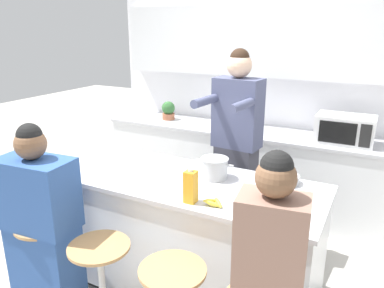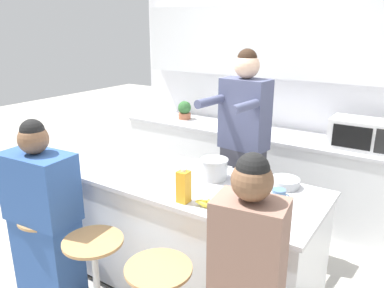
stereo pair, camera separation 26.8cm
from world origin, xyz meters
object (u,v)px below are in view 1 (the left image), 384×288
at_px(coffee_cup_near, 283,192).
at_px(banana_bunch, 214,202).
at_px(bar_stool_leftmost, 48,261).
at_px(microwave, 345,129).
at_px(person_cooking, 236,154).
at_px(potted_plant, 168,110).
at_px(person_wrapped_blanket, 42,229).
at_px(cooking_pot, 214,168).
at_px(bar_stool_center_left, 102,286).
at_px(juice_carton, 191,187).
at_px(fruit_bowl, 285,179).
at_px(kitchen_island, 187,236).

height_order(coffee_cup_near, banana_bunch, coffee_cup_near).
xyz_separation_m(bar_stool_leftmost, microwave, (1.67, 2.17, 0.66)).
relative_size(bar_stool_leftmost, coffee_cup_near, 5.77).
bearing_deg(coffee_cup_near, person_cooking, 130.15).
bearing_deg(person_cooking, potted_plant, 150.10).
height_order(person_cooking, person_wrapped_blanket, person_cooking).
bearing_deg(microwave, cooking_pot, -117.20).
distance_m(banana_bunch, microwave, 1.90).
distance_m(banana_bunch, potted_plant, 2.35).
relative_size(person_cooking, person_wrapped_blanket, 1.29).
bearing_deg(banana_bunch, bar_stool_center_left, -146.92).
distance_m(coffee_cup_near, microwave, 1.53).
height_order(cooking_pot, potted_plant, potted_plant).
distance_m(bar_stool_center_left, banana_bunch, 0.91).
relative_size(person_cooking, banana_bunch, 12.74).
xyz_separation_m(person_cooking, juice_carton, (0.10, -1.03, 0.11)).
xyz_separation_m(bar_stool_leftmost, bar_stool_center_left, (0.52, -0.03, 0.00)).
bearing_deg(potted_plant, fruit_bowl, -36.91).
relative_size(kitchen_island, coffee_cup_near, 16.66).
xyz_separation_m(fruit_bowl, banana_bunch, (-0.30, -0.55, -0.01)).
bearing_deg(juice_carton, person_cooking, 95.34).
height_order(banana_bunch, juice_carton, juice_carton).
bearing_deg(person_wrapped_blanket, banana_bunch, 14.35).
relative_size(bar_stool_leftmost, juice_carton, 3.05).
bearing_deg(cooking_pot, person_cooking, 96.25).
bearing_deg(juice_carton, cooking_pot, 94.04).
relative_size(coffee_cup_near, potted_plant, 0.54).
distance_m(person_cooking, cooking_pot, 0.61).
xyz_separation_m(coffee_cup_near, potted_plant, (-1.79, 1.56, 0.05)).
xyz_separation_m(fruit_bowl, potted_plant, (-1.74, 1.31, 0.07)).
xyz_separation_m(bar_stool_center_left, person_cooking, (0.35, 1.40, 0.53)).
height_order(kitchen_island, microwave, microwave).
relative_size(bar_stool_leftmost, potted_plant, 3.10).
bearing_deg(cooking_pot, fruit_bowl, 17.15).
xyz_separation_m(bar_stool_center_left, cooking_pot, (0.42, 0.79, 0.61)).
bearing_deg(coffee_cup_near, bar_stool_leftmost, -155.77).
bearing_deg(potted_plant, banana_bunch, -52.19).
distance_m(person_cooking, fruit_bowl, 0.71).
height_order(bar_stool_leftmost, person_wrapped_blanket, person_wrapped_blanket).
bearing_deg(fruit_bowl, coffee_cup_near, -77.69).
relative_size(person_cooking, coffee_cup_near, 15.38).
bearing_deg(juice_carton, bar_stool_leftmost, -160.90).
bearing_deg(banana_bunch, person_cooking, 103.60).
bearing_deg(potted_plant, cooking_pot, -48.98).
relative_size(person_wrapped_blanket, fruit_bowl, 6.86).
relative_size(person_wrapped_blanket, juice_carton, 6.30).
relative_size(banana_bunch, potted_plant, 0.65).
bearing_deg(kitchen_island, coffee_cup_near, 2.25).
xyz_separation_m(kitchen_island, person_cooking, (0.09, 0.73, 0.44)).
xyz_separation_m(banana_bunch, juice_carton, (-0.15, -0.02, 0.08)).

